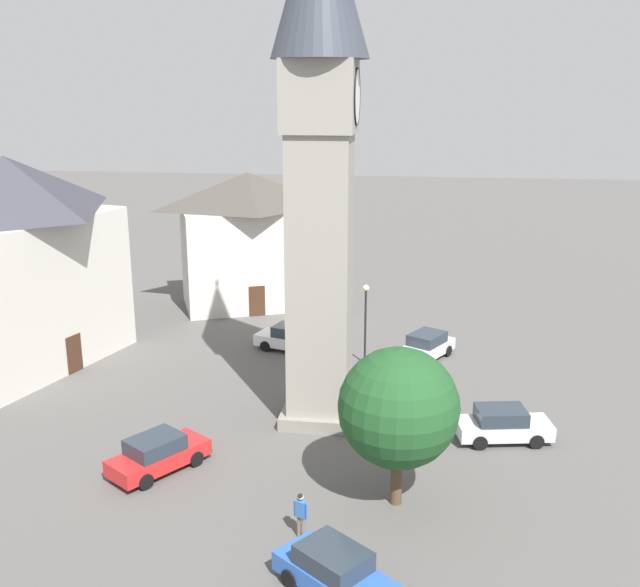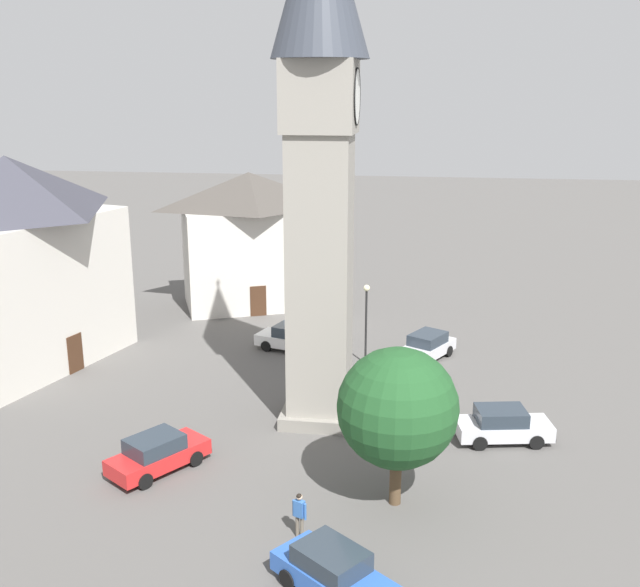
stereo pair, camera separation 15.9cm
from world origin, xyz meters
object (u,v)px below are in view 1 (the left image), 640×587
at_px(car_silver_kerb, 426,346).
at_px(car_red_corner, 291,338).
at_px(car_blue_kerb, 158,454).
at_px(pedestrian, 301,511).
at_px(lamp_post, 366,311).
at_px(tree, 399,408).
at_px(clock_tower, 320,121).
at_px(building_shop_left, 14,261).
at_px(building_terrace_right, 249,239).
at_px(car_white_side, 503,425).

relative_size(car_silver_kerb, car_red_corner, 0.99).
distance_m(car_blue_kerb, pedestrian, 7.47).
distance_m(car_silver_kerb, pedestrian, 18.65).
bearing_deg(car_blue_kerb, lamp_post, -28.83).
bearing_deg(tree, pedestrian, 130.15).
bearing_deg(tree, clock_tower, 29.14).
relative_size(building_shop_left, building_terrace_right, 1.17).
height_order(car_red_corner, pedestrian, pedestrian).
relative_size(pedestrian, tree, 0.28).
xyz_separation_m(car_blue_kerb, car_silver_kerb, (14.43, -10.69, 0.00)).
relative_size(car_blue_kerb, car_white_side, 1.00).
xyz_separation_m(car_silver_kerb, building_terrace_right, (9.36, 12.46, 4.06)).
bearing_deg(car_white_side, building_shop_left, 76.75).
height_order(car_silver_kerb, car_white_side, same).
distance_m(car_silver_kerb, building_terrace_right, 16.11).
relative_size(clock_tower, building_shop_left, 1.81).
height_order(tree, building_shop_left, building_shop_left).
bearing_deg(car_red_corner, building_terrace_right, 26.91).
distance_m(clock_tower, pedestrian, 15.85).
distance_m(car_silver_kerb, building_shop_left, 23.32).
relative_size(pedestrian, building_shop_left, 0.13).
xyz_separation_m(clock_tower, car_blue_kerb, (-5.79, 5.79, -12.90)).
relative_size(car_white_side, lamp_post, 0.95).
height_order(pedestrian, building_shop_left, building_shop_left).
relative_size(tree, lamp_post, 1.33).
bearing_deg(tree, car_white_side, -37.74).
distance_m(car_blue_kerb, car_red_corner, 15.06).
height_order(car_blue_kerb, car_white_side, same).
distance_m(clock_tower, building_terrace_right, 21.43).
xyz_separation_m(car_blue_kerb, tree, (-1.07, -9.62, 3.10)).
distance_m(car_silver_kerb, car_white_side, 10.33).
distance_m(car_blue_kerb, car_silver_kerb, 17.95).
bearing_deg(car_red_corner, car_silver_kerb, -92.74).
bearing_deg(clock_tower, tree, -150.86).
height_order(car_red_corner, building_terrace_right, building_terrace_right).
xyz_separation_m(clock_tower, pedestrian, (-9.53, -0.67, -12.65)).
bearing_deg(clock_tower, car_silver_kerb, -29.55).
bearing_deg(car_red_corner, pedestrian, -168.78).
distance_m(car_blue_kerb, car_white_side, 14.81).
xyz_separation_m(car_silver_kerb, car_red_corner, (0.38, 7.90, 0.00)).
distance_m(car_white_side, lamp_post, 11.19).
bearing_deg(car_red_corner, car_blue_kerb, 169.34).
distance_m(car_red_corner, building_terrace_right, 10.86).
bearing_deg(car_red_corner, clock_tower, -161.54).
height_order(car_white_side, pedestrian, pedestrian).
xyz_separation_m(tree, building_shop_left, (11.81, 21.38, 2.05)).
bearing_deg(pedestrian, car_white_side, -42.13).
bearing_deg(car_blue_kerb, car_red_corner, -10.66).
height_order(car_blue_kerb, car_red_corner, same).
xyz_separation_m(pedestrian, building_terrace_right, (27.53, 8.24, 3.81)).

